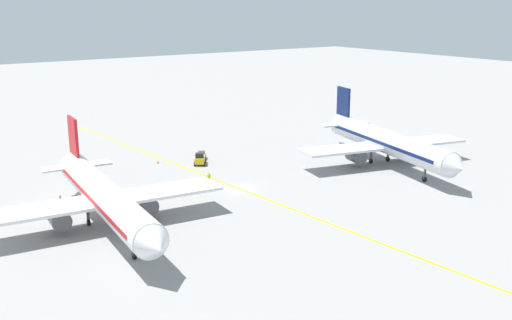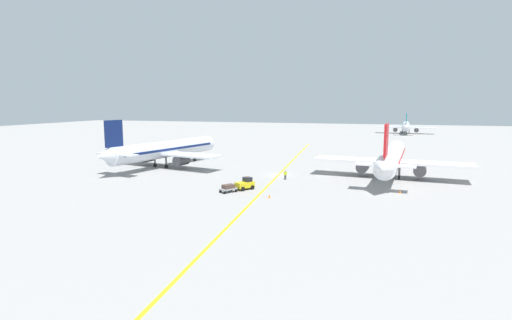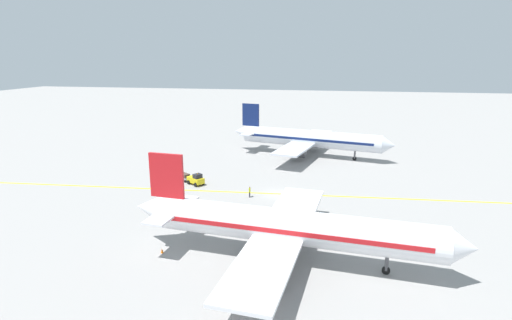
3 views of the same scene
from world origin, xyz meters
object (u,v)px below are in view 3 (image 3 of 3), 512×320
(airplane_adjacent_stand, at_px, (287,227))
(ground_crew_worker, at_px, (250,191))
(traffic_cone_mid_apron, at_px, (158,191))
(baggage_tug_white, at_px, (196,179))
(airplane_at_gate, at_px, (308,139))
(baggage_cart_trailing, at_px, (184,176))
(traffic_cone_near_nose, at_px, (162,251))

(airplane_adjacent_stand, height_order, ground_crew_worker, airplane_adjacent_stand)
(traffic_cone_mid_apron, bearing_deg, ground_crew_worker, 93.66)
(baggage_tug_white, height_order, ground_crew_worker, baggage_tug_white)
(airplane_at_gate, height_order, baggage_cart_trailing, airplane_at_gate)
(ground_crew_worker, relative_size, traffic_cone_near_nose, 3.05)
(ground_crew_worker, height_order, traffic_cone_near_nose, ground_crew_worker)
(airplane_at_gate, relative_size, baggage_cart_trailing, 11.98)
(traffic_cone_near_nose, bearing_deg, baggage_tug_white, -169.55)
(airplane_at_gate, distance_m, baggage_cart_trailing, 29.79)
(baggage_tug_white, bearing_deg, airplane_adjacent_stand, 38.33)
(baggage_cart_trailing, relative_size, traffic_cone_near_nose, 5.34)
(traffic_cone_near_nose, xyz_separation_m, traffic_cone_mid_apron, (-18.38, -8.79, 0.00))
(airplane_at_gate, height_order, traffic_cone_near_nose, airplane_at_gate)
(airplane_at_gate, bearing_deg, baggage_tug_white, -35.29)
(airplane_at_gate, xyz_separation_m, traffic_cone_near_nose, (47.57, -12.62, -3.43))
(baggage_tug_white, distance_m, traffic_cone_mid_apron, 6.88)
(baggage_cart_trailing, relative_size, traffic_cone_mid_apron, 5.34)
(baggage_cart_trailing, bearing_deg, airplane_adjacent_stand, 40.16)
(airplane_at_gate, height_order, airplane_adjacent_stand, same)
(airplane_adjacent_stand, xyz_separation_m, baggage_tug_white, (-22.55, -17.83, -2.81))
(baggage_cart_trailing, height_order, traffic_cone_near_nose, baggage_cart_trailing)
(baggage_cart_trailing, distance_m, ground_crew_worker, 14.20)
(baggage_tug_white, xyz_separation_m, traffic_cone_near_nose, (23.60, 4.35, -0.63))
(airplane_adjacent_stand, xyz_separation_m, ground_crew_worker, (-18.26, -7.76, -2.80))
(baggage_cart_trailing, bearing_deg, traffic_cone_near_nose, 15.59)
(ground_crew_worker, distance_m, traffic_cone_near_nose, 20.15)
(traffic_cone_near_nose, bearing_deg, airplane_adjacent_stand, 94.46)
(ground_crew_worker, bearing_deg, traffic_cone_near_nose, -16.49)
(baggage_tug_white, bearing_deg, traffic_cone_near_nose, 10.45)
(airplane_at_gate, xyz_separation_m, airplane_adjacent_stand, (46.52, 0.86, 0.00))
(airplane_at_gate, distance_m, airplane_adjacent_stand, 46.53)
(airplane_adjacent_stand, distance_m, traffic_cone_mid_apron, 28.42)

